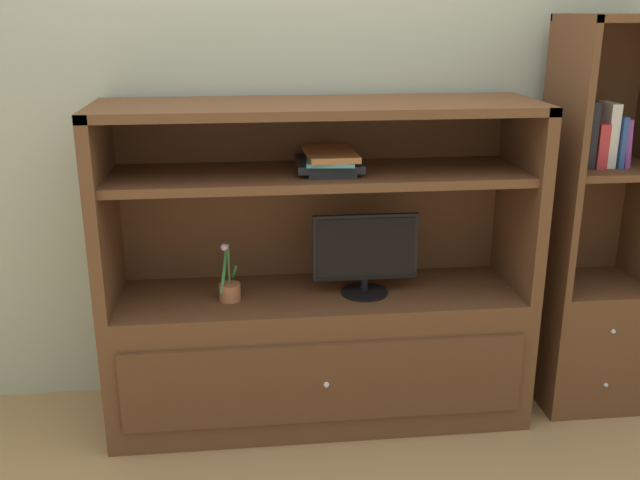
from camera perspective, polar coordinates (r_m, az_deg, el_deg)
ground_plane at (r=2.98m, az=0.78°, el=-17.40°), size 8.00×8.00×0.00m
painted_rear_wall at (r=3.19m, az=-0.82°, el=12.13°), size 6.00×0.10×2.80m
media_console at (r=3.11m, az=-0.12°, el=-6.34°), size 1.77×0.54×1.37m
tv_monitor at (r=2.98m, az=3.62°, el=-1.05°), size 0.44×0.20×0.35m
potted_plant at (r=2.98m, az=-7.20°, el=-3.89°), size 0.09×0.10×0.25m
magazine_stack at (r=2.89m, az=0.77°, el=6.30°), size 0.27×0.33×0.08m
bookshelf_tall at (r=3.42m, az=20.86°, el=-3.18°), size 0.46×0.42×1.70m
upright_book_row at (r=3.21m, az=21.22°, el=7.59°), size 0.23×0.16×0.27m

